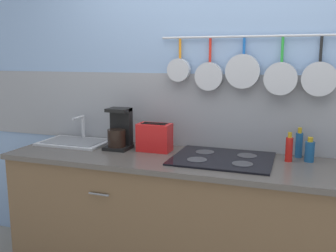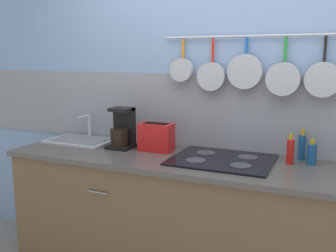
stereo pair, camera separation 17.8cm
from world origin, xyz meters
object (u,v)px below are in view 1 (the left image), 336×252
object	(u,v)px
bottle_olive_oil	(299,144)
bottle_vinegar	(310,151)
coffee_maker	(119,132)
toaster	(155,137)
bottle_cooking_wine	(289,149)

from	to	relation	value
bottle_olive_oil	bottle_vinegar	distance (m)	0.11
coffee_maker	toaster	xyz separation A→B (m)	(0.27, 0.02, -0.02)
coffee_maker	bottle_cooking_wine	xyz separation A→B (m)	(1.16, 0.05, -0.04)
bottle_cooking_wine	bottle_vinegar	xyz separation A→B (m)	(0.12, 0.04, -0.01)
bottle_olive_oil	toaster	bearing A→B (deg)	-170.80
toaster	bottle_cooking_wine	size ratio (longest dim) A/B	1.33
coffee_maker	toaster	world-z (taller)	coffee_maker
toaster	bottle_olive_oil	xyz separation A→B (m)	(0.95, 0.15, -0.01)
bottle_olive_oil	bottle_vinegar	world-z (taller)	bottle_olive_oil
bottle_olive_oil	bottle_vinegar	bearing A→B (deg)	-53.20
coffee_maker	toaster	distance (m)	0.27
bottle_cooking_wine	coffee_maker	bearing A→B (deg)	-177.64
bottle_cooking_wine	bottle_olive_oil	xyz separation A→B (m)	(0.06, 0.12, 0.01)
coffee_maker	bottle_cooking_wine	bearing A→B (deg)	2.36
coffee_maker	bottle_olive_oil	distance (m)	1.23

